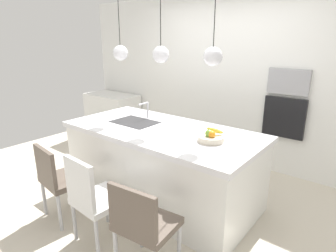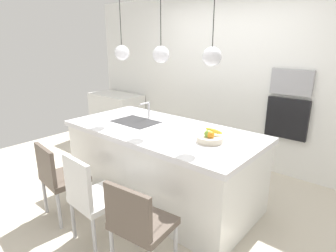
{
  "view_description": "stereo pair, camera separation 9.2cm",
  "coord_description": "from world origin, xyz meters",
  "views": [
    {
      "loc": [
        2.01,
        -2.38,
        1.88
      ],
      "look_at": [
        0.1,
        0.0,
        0.95
      ],
      "focal_mm": 29.98,
      "sensor_mm": 36.0,
      "label": 1
    },
    {
      "loc": [
        2.08,
        -2.33,
        1.88
      ],
      "look_at": [
        0.1,
        0.0,
        0.95
      ],
      "focal_mm": 29.98,
      "sensor_mm": 36.0,
      "label": 2
    }
  ],
  "objects": [
    {
      "name": "chair_middle",
      "position": [
        0.04,
        -1.03,
        0.5
      ],
      "size": [
        0.45,
        0.46,
        0.9
      ],
      "color": "silver",
      "rests_on": "ground"
    },
    {
      "name": "chair_near",
      "position": [
        -0.57,
        -1.02,
        0.49
      ],
      "size": [
        0.5,
        0.46,
        0.85
      ],
      "color": "brown",
      "rests_on": "ground"
    },
    {
      "name": "fruit_bowl",
      "position": [
        0.68,
        -0.02,
        0.94
      ],
      "size": [
        0.27,
        0.27,
        0.16
      ],
      "color": "beige",
      "rests_on": "kitchen_island"
    },
    {
      "name": "back_wall",
      "position": [
        0.0,
        1.65,
        1.3
      ],
      "size": [
        6.0,
        0.1,
        2.6
      ],
      "primitive_type": "cube",
      "color": "white",
      "rests_on": "ground"
    },
    {
      "name": "faucet",
      "position": [
        -0.44,
        0.21,
        1.04
      ],
      "size": [
        0.02,
        0.17,
        0.22
      ],
      "color": "silver",
      "rests_on": "kitchen_island"
    },
    {
      "name": "pendant_light_left",
      "position": [
        -0.64,
        0.0,
        1.74
      ],
      "size": [
        0.18,
        0.18,
        0.78
      ],
      "color": "silver"
    },
    {
      "name": "sink_basin",
      "position": [
        -0.44,
        0.0,
        0.89
      ],
      "size": [
        0.56,
        0.4,
        0.02
      ],
      "primitive_type": "cube",
      "color": "#2D2D30",
      "rests_on": "kitchen_island"
    },
    {
      "name": "floor",
      "position": [
        0.0,
        0.0,
        0.0
      ],
      "size": [
        6.6,
        6.6,
        0.0
      ],
      "primitive_type": "plane",
      "color": "beige",
      "rests_on": "ground"
    },
    {
      "name": "pendant_light_center",
      "position": [
        0.0,
        0.0,
        1.74
      ],
      "size": [
        0.18,
        0.18,
        0.78
      ],
      "color": "silver"
    },
    {
      "name": "microwave",
      "position": [
        0.92,
        1.58,
        1.35
      ],
      "size": [
        0.54,
        0.08,
        0.34
      ],
      "primitive_type": "cube",
      "color": "#9E9EA3",
      "rests_on": "back_wall"
    },
    {
      "name": "kitchen_island",
      "position": [
        0.0,
        0.0,
        0.45
      ],
      "size": [
        2.33,
        1.13,
        0.9
      ],
      "color": "white",
      "rests_on": "ground"
    },
    {
      "name": "side_counter",
      "position": [
        -2.4,
        1.28,
        0.42
      ],
      "size": [
        1.1,
        0.6,
        0.84
      ],
      "primitive_type": "cube",
      "color": "white",
      "rests_on": "ground"
    },
    {
      "name": "oven",
      "position": [
        0.92,
        1.58,
        0.85
      ],
      "size": [
        0.56,
        0.08,
        0.56
      ],
      "primitive_type": "cube",
      "color": "black",
      "rests_on": "back_wall"
    },
    {
      "name": "chair_far",
      "position": [
        0.66,
        -1.02,
        0.49
      ],
      "size": [
        0.51,
        0.46,
        0.84
      ],
      "color": "brown",
      "rests_on": "ground"
    },
    {
      "name": "pendant_light_right",
      "position": [
        0.64,
        0.0,
        1.74
      ],
      "size": [
        0.18,
        0.18,
        0.78
      ],
      "color": "silver"
    }
  ]
}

